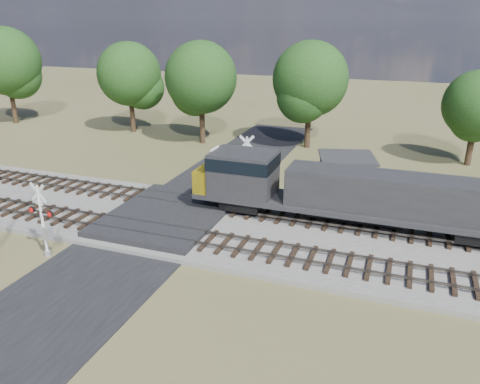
% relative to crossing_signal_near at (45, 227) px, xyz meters
% --- Properties ---
extents(ground, '(160.00, 160.00, 0.00)m').
position_rel_crossing_signal_near_xyz_m(ground, '(3.86, 6.07, -1.79)').
color(ground, '#4E542C').
rests_on(ground, ground).
extents(ballast_bed, '(140.00, 10.00, 0.30)m').
position_rel_crossing_signal_near_xyz_m(ballast_bed, '(13.86, 6.57, -1.64)').
color(ballast_bed, gray).
rests_on(ballast_bed, ground).
extents(road, '(7.00, 60.00, 0.08)m').
position_rel_crossing_signal_near_xyz_m(road, '(3.86, 6.07, -1.75)').
color(road, black).
rests_on(road, ground).
extents(crossing_panel, '(7.00, 9.00, 0.62)m').
position_rel_crossing_signal_near_xyz_m(crossing_panel, '(3.86, 6.57, -1.47)').
color(crossing_panel, '#262628').
rests_on(crossing_panel, ground).
extents(track_near, '(140.00, 2.60, 0.33)m').
position_rel_crossing_signal_near_xyz_m(track_near, '(6.98, 4.07, -1.37)').
color(track_near, black).
rests_on(track_near, ballast_bed).
extents(track_far, '(140.00, 2.60, 0.33)m').
position_rel_crossing_signal_near_xyz_m(track_far, '(6.98, 9.07, -1.37)').
color(track_far, black).
rests_on(track_far, ballast_bed).
extents(crossing_signal_near, '(1.73, 0.39, 4.29)m').
position_rel_crossing_signal_near_xyz_m(crossing_signal_near, '(0.00, 0.00, 0.00)').
color(crossing_signal_near, silver).
rests_on(crossing_signal_near, ground).
extents(crossing_signal_far, '(1.79, 0.49, 4.48)m').
position_rel_crossing_signal_near_xyz_m(crossing_signal_far, '(6.96, 13.09, 0.08)').
color(crossing_signal_far, silver).
rests_on(crossing_signal_far, ground).
extents(equipment_shed, '(4.94, 4.94, 2.74)m').
position_rel_crossing_signal_near_xyz_m(equipment_shed, '(13.91, 16.21, -0.40)').
color(equipment_shed, '#43301C').
rests_on(equipment_shed, ground).
extents(treeline, '(85.61, 10.54, 11.52)m').
position_rel_crossing_signal_near_xyz_m(treeline, '(7.88, 26.94, 4.97)').
color(treeline, black).
rests_on(treeline, ground).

